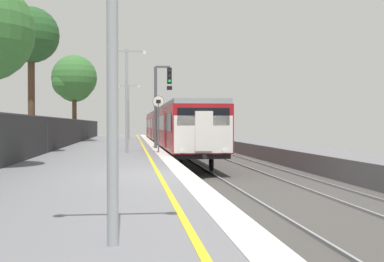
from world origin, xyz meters
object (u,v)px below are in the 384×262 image
at_px(platform_lamp_mid, 127,91).
at_px(background_tree_right, 31,38).
at_px(signal_gantry, 160,97).
at_px(platform_lamp_far, 129,107).
at_px(background_tree_centre, 74,84).
at_px(speed_limit_sign, 158,117).
at_px(background_tree_back, 73,79).
at_px(commuter_train_at_platform, 170,127).

xyz_separation_m(platform_lamp_mid, background_tree_right, (-4.80, 0.20, 2.70)).
bearing_deg(platform_lamp_mid, signal_gantry, 66.97).
relative_size(platform_lamp_far, background_tree_centre, 0.72).
bearing_deg(background_tree_right, platform_lamp_mid, -2.39).
relative_size(speed_limit_sign, background_tree_centre, 0.41).
distance_m(speed_limit_sign, background_tree_back, 18.82).
bearing_deg(background_tree_right, commuter_train_at_platform, 61.76).
bearing_deg(background_tree_centre, commuter_train_at_platform, -34.72).
relative_size(commuter_train_at_platform, platform_lamp_mid, 7.29).
relative_size(commuter_train_at_platform, signal_gantry, 7.69).
distance_m(speed_limit_sign, background_tree_centre, 22.99).
xyz_separation_m(speed_limit_sign, background_tree_back, (-6.34, 17.38, 3.48)).
height_order(platform_lamp_mid, background_tree_right, background_tree_right).
height_order(background_tree_centre, background_tree_back, background_tree_back).
relative_size(commuter_train_at_platform, speed_limit_sign, 13.25).
height_order(platform_lamp_far, background_tree_right, background_tree_right).
height_order(speed_limit_sign, background_tree_right, background_tree_right).
height_order(commuter_train_at_platform, background_tree_back, background_tree_back).
bearing_deg(platform_lamp_mid, commuter_train_at_platform, 77.47).
height_order(background_tree_centre, background_tree_right, background_tree_right).
distance_m(signal_gantry, platform_lamp_far, 15.07).
distance_m(commuter_train_at_platform, platform_lamp_far, 5.60).
relative_size(platform_lamp_far, background_tree_back, 0.69).
bearing_deg(background_tree_centre, signal_gantry, -67.23).
bearing_deg(background_tree_right, background_tree_centre, 90.73).
relative_size(platform_lamp_mid, background_tree_right, 0.72).
xyz_separation_m(speed_limit_sign, background_tree_centre, (-6.70, 21.73, 3.35)).
xyz_separation_m(signal_gantry, speed_limit_sign, (-0.37, -4.89, -1.30)).
bearing_deg(platform_lamp_mid, background_tree_back, 105.35).
relative_size(platform_lamp_mid, background_tree_centre, 0.75).
bearing_deg(speed_limit_sign, background_tree_centre, 107.13).
height_order(platform_lamp_mid, background_tree_centre, background_tree_centre).
xyz_separation_m(commuter_train_at_platform, signal_gantry, (-1.48, -10.92, 1.90)).
relative_size(platform_lamp_mid, platform_lamp_far, 1.05).
xyz_separation_m(commuter_train_at_platform, background_tree_back, (-8.18, 1.57, 4.08)).
height_order(speed_limit_sign, background_tree_centre, background_tree_centre).
distance_m(platform_lamp_far, background_tree_centre, 5.84).
bearing_deg(commuter_train_at_platform, platform_lamp_far, 130.85).
height_order(platform_lamp_mid, background_tree_back, background_tree_back).
relative_size(signal_gantry, background_tree_centre, 0.71).
bearing_deg(background_tree_centre, background_tree_right, -89.27).
height_order(commuter_train_at_platform, speed_limit_sign, speed_limit_sign).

